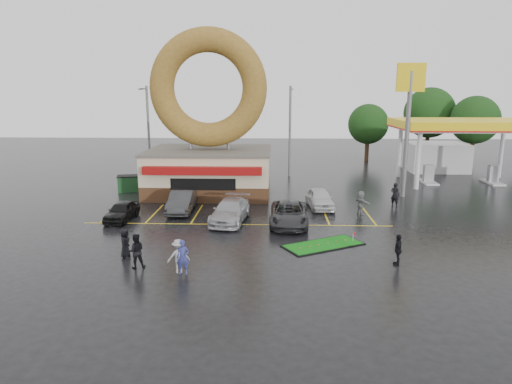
{
  "coord_description": "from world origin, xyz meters",
  "views": [
    {
      "loc": [
        2.29,
        -24.9,
        8.37
      ],
      "look_at": [
        1.26,
        3.23,
        2.2
      ],
      "focal_mm": 32.0,
      "sensor_mm": 36.0,
      "label": 1
    }
  ],
  "objects_px": {
    "gas_station": "(452,140)",
    "streetlight_right": "(409,129)",
    "streetlight_left": "(148,129)",
    "shell_sign": "(409,105)",
    "dumpster": "(129,184)",
    "donut_shop": "(209,140)",
    "car_white": "(320,198)",
    "car_dgrey": "(182,202)",
    "putting_green": "(323,245)",
    "streetlight_mid": "(290,129)",
    "person_blue": "(183,257)",
    "car_grey": "(289,214)",
    "person_cameraman": "(398,250)",
    "car_black": "(122,211)",
    "car_silver": "(230,211)"
  },
  "relations": [
    {
      "from": "car_dgrey",
      "to": "dumpster",
      "type": "relative_size",
      "value": 2.52
    },
    {
      "from": "shell_sign",
      "to": "putting_green",
      "type": "relative_size",
      "value": 2.17
    },
    {
      "from": "streetlight_left",
      "to": "dumpster",
      "type": "relative_size",
      "value": 5.0
    },
    {
      "from": "donut_shop",
      "to": "car_silver",
      "type": "xyz_separation_m",
      "value": [
        2.54,
        -8.91,
        -3.73
      ]
    },
    {
      "from": "shell_sign",
      "to": "dumpster",
      "type": "xyz_separation_m",
      "value": [
        -23.08,
        1.19,
        -6.73
      ]
    },
    {
      "from": "car_black",
      "to": "dumpster",
      "type": "relative_size",
      "value": 2.05
    },
    {
      "from": "streetlight_left",
      "to": "person_blue",
      "type": "xyz_separation_m",
      "value": [
        8.13,
        -24.78,
        -3.96
      ]
    },
    {
      "from": "person_blue",
      "to": "dumpster",
      "type": "xyz_separation_m",
      "value": [
        -8.21,
        18.05,
        -0.17
      ]
    },
    {
      "from": "gas_station",
      "to": "car_grey",
      "type": "distance_m",
      "value": 24.28
    },
    {
      "from": "car_dgrey",
      "to": "car_silver",
      "type": "height_order",
      "value": "car_dgrey"
    },
    {
      "from": "car_dgrey",
      "to": "car_silver",
      "type": "relative_size",
      "value": 0.9
    },
    {
      "from": "putting_green",
      "to": "car_black",
      "type": "bearing_deg",
      "value": 159.92
    },
    {
      "from": "streetlight_left",
      "to": "car_grey",
      "type": "height_order",
      "value": "streetlight_left"
    },
    {
      "from": "shell_sign",
      "to": "car_black",
      "type": "relative_size",
      "value": 2.88
    },
    {
      "from": "person_cameraman",
      "to": "putting_green",
      "type": "relative_size",
      "value": 0.32
    },
    {
      "from": "car_grey",
      "to": "car_white",
      "type": "relative_size",
      "value": 1.24
    },
    {
      "from": "streetlight_mid",
      "to": "putting_green",
      "type": "bearing_deg",
      "value": -86.91
    },
    {
      "from": "streetlight_left",
      "to": "car_dgrey",
      "type": "bearing_deg",
      "value": -66.54
    },
    {
      "from": "streetlight_left",
      "to": "person_cameraman",
      "type": "xyz_separation_m",
      "value": [
        18.51,
        -23.25,
        -3.99
      ]
    },
    {
      "from": "gas_station",
      "to": "car_grey",
      "type": "xyz_separation_m",
      "value": [
        -16.63,
        -17.44,
        -2.98
      ]
    },
    {
      "from": "streetlight_left",
      "to": "car_silver",
      "type": "height_order",
      "value": "streetlight_left"
    },
    {
      "from": "donut_shop",
      "to": "streetlight_right",
      "type": "xyz_separation_m",
      "value": [
        19.0,
        8.95,
        0.32
      ]
    },
    {
      "from": "car_dgrey",
      "to": "putting_green",
      "type": "bearing_deg",
      "value": -38.34
    },
    {
      "from": "shell_sign",
      "to": "person_blue",
      "type": "distance_m",
      "value": 23.42
    },
    {
      "from": "car_dgrey",
      "to": "putting_green",
      "type": "xyz_separation_m",
      "value": [
        9.32,
        -7.01,
        -0.71
      ]
    },
    {
      "from": "car_silver",
      "to": "person_blue",
      "type": "height_order",
      "value": "person_blue"
    },
    {
      "from": "streetlight_left",
      "to": "car_dgrey",
      "type": "distance_m",
      "value": 15.2
    },
    {
      "from": "car_silver",
      "to": "car_grey",
      "type": "distance_m",
      "value": 3.87
    },
    {
      "from": "gas_station",
      "to": "putting_green",
      "type": "relative_size",
      "value": 2.8
    },
    {
      "from": "shell_sign",
      "to": "person_blue",
      "type": "height_order",
      "value": "shell_sign"
    },
    {
      "from": "car_dgrey",
      "to": "car_white",
      "type": "distance_m",
      "value": 10.08
    },
    {
      "from": "streetlight_right",
      "to": "person_blue",
      "type": "xyz_separation_m",
      "value": [
        -17.87,
        -26.78,
        -3.96
      ]
    },
    {
      "from": "shell_sign",
      "to": "car_silver",
      "type": "height_order",
      "value": "shell_sign"
    },
    {
      "from": "gas_station",
      "to": "car_white",
      "type": "bearing_deg",
      "value": -137.67
    },
    {
      "from": "donut_shop",
      "to": "car_black",
      "type": "xyz_separation_m",
      "value": [
        -4.74,
        -8.8,
        -3.84
      ]
    },
    {
      "from": "donut_shop",
      "to": "dumpster",
      "type": "bearing_deg",
      "value": 178.23
    },
    {
      "from": "streetlight_left",
      "to": "car_dgrey",
      "type": "xyz_separation_m",
      "value": [
        5.83,
        -13.45,
        -4.04
      ]
    },
    {
      "from": "gas_station",
      "to": "streetlight_right",
      "type": "relative_size",
      "value": 1.52
    },
    {
      "from": "streetlight_mid",
      "to": "car_white",
      "type": "distance_m",
      "value": 13.66
    },
    {
      "from": "shell_sign",
      "to": "putting_green",
      "type": "bearing_deg",
      "value": -122.01
    },
    {
      "from": "donut_shop",
      "to": "car_white",
      "type": "distance_m",
      "value": 10.78
    },
    {
      "from": "donut_shop",
      "to": "dumpster",
      "type": "relative_size",
      "value": 7.5
    },
    {
      "from": "streetlight_left",
      "to": "person_blue",
      "type": "distance_m",
      "value": 26.38
    },
    {
      "from": "person_cameraman",
      "to": "streetlight_mid",
      "type": "bearing_deg",
      "value": -159.99
    },
    {
      "from": "gas_station",
      "to": "car_white",
      "type": "xyz_separation_m",
      "value": [
        -14.2,
        -12.94,
        -2.99
      ]
    },
    {
      "from": "gas_station",
      "to": "car_black",
      "type": "relative_size",
      "value": 3.71
    },
    {
      "from": "streetlight_left",
      "to": "shell_sign",
      "type": "bearing_deg",
      "value": -18.99
    },
    {
      "from": "putting_green",
      "to": "person_cameraman",
      "type": "bearing_deg",
      "value": -39.78
    },
    {
      "from": "streetlight_left",
      "to": "streetlight_right",
      "type": "relative_size",
      "value": 1.0
    },
    {
      "from": "donut_shop",
      "to": "streetlight_mid",
      "type": "height_order",
      "value": "donut_shop"
    }
  ]
}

